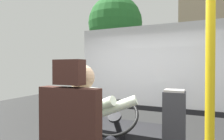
# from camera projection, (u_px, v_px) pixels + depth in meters

# --- Properties ---
(ground) EXTENTS (18.00, 44.00, 0.06)m
(ground) POSITION_uv_depth(u_px,v_px,m) (177.00, 103.00, 9.82)
(ground) COLOR #303030
(bus_driver) EXTENTS (0.76, 0.53, 0.83)m
(bus_driver) POSITION_uv_depth(u_px,v_px,m) (86.00, 126.00, 1.53)
(bus_driver) COLOR black
(bus_driver) RESTS_ON driver_seat
(steering_console) EXTENTS (1.10, 1.03, 0.83)m
(steering_console) POSITION_uv_depth(u_px,v_px,m) (128.00, 139.00, 2.55)
(steering_console) COLOR black
(steering_console) RESTS_ON bus_floor
(handrail_pole) EXTENTS (0.04, 0.04, 2.05)m
(handrail_pole) POSITION_uv_depth(u_px,v_px,m) (210.00, 108.00, 0.90)
(handrail_pole) COLOR gold
(handrail_pole) RESTS_ON bus_floor
(fare_box) EXTENTS (0.22, 0.20, 0.99)m
(fare_box) POSITION_uv_depth(u_px,v_px,m) (174.00, 136.00, 1.95)
(fare_box) COLOR #333338
(fare_box) RESTS_ON bus_floor
(windshield_panel) EXTENTS (2.50, 0.08, 1.48)m
(windshield_panel) POSITION_uv_depth(u_px,v_px,m) (146.00, 77.00, 3.22)
(windshield_panel) COLOR silver
(street_tree) EXTENTS (3.39, 3.39, 6.34)m
(street_tree) POSITION_uv_depth(u_px,v_px,m) (115.00, 24.00, 11.70)
(street_tree) COLOR #4C3828
(street_tree) RESTS_ON ground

